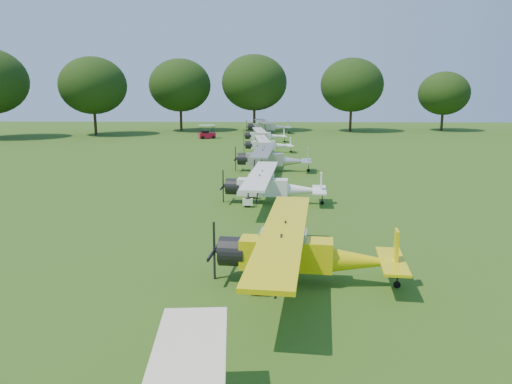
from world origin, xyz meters
TOP-DOWN VIEW (x-y plane):
  - ground at (0.00, 0.00)m, footprint 160.00×160.00m
  - tree_belt at (3.57, 0.16)m, footprint 137.36×130.27m
  - aircraft_2 at (1.71, -11.72)m, footprint 7.32×11.65m
  - aircraft_3 at (0.58, 1.66)m, footprint 6.73×10.73m
  - aircraft_4 at (0.61, 14.27)m, footprint 6.87×10.95m
  - aircraft_5 at (0.18, 27.37)m, footprint 5.73×9.13m
  - aircraft_6 at (-0.32, 38.36)m, footprint 5.90×9.38m
  - aircraft_7 at (0.11, 51.46)m, footprint 7.32×11.60m
  - golf_cart at (-8.72, 43.41)m, footprint 2.61×2.07m

SIDE VIEW (x-z plane):
  - ground at x=0.00m, z-range 0.00..0.00m
  - golf_cart at x=-8.72m, z-range -0.32..1.64m
  - aircraft_5 at x=0.18m, z-range 0.15..1.95m
  - aircraft_6 at x=-0.32m, z-range 0.16..2.00m
  - aircraft_3 at x=0.58m, z-range 0.18..2.29m
  - aircraft_4 at x=0.61m, z-range 0.18..2.34m
  - aircraft_7 at x=0.11m, z-range 0.19..2.47m
  - aircraft_2 at x=1.71m, z-range 0.19..2.48m
  - tree_belt at x=3.57m, z-range 0.77..15.29m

